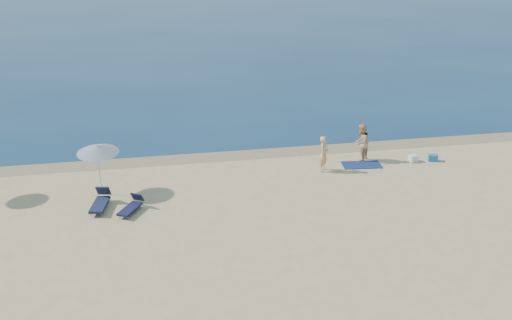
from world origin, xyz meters
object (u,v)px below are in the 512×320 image
(person_left, at_px, (324,154))
(umbrella_near, at_px, (98,149))
(person_right, at_px, (361,142))
(blue_cooler, at_px, (433,158))

(person_left, bearing_deg, umbrella_near, 127.40)
(person_right, bearing_deg, blue_cooler, 119.17)
(person_left, relative_size, umbrella_near, 0.74)
(person_right, height_order, blue_cooler, person_right)
(person_left, xyz_separation_m, person_right, (2.24, 0.97, 0.08))
(person_left, xyz_separation_m, umbrella_near, (-10.51, -0.65, 1.22))
(person_right, bearing_deg, umbrella_near, -41.38)
(person_right, xyz_separation_m, blue_cooler, (3.58, -0.78, -0.80))
(person_left, xyz_separation_m, blue_cooler, (5.81, 0.19, -0.71))
(person_right, xyz_separation_m, umbrella_near, (-12.75, -1.62, 1.13))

